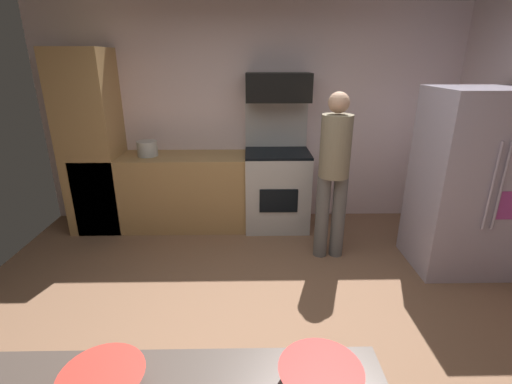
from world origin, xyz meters
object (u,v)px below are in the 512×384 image
at_px(person_cook, 334,169).
at_px(refrigerator, 469,183).
at_px(oven_range, 277,186).
at_px(mixing_bowl_large, 320,378).
at_px(mixing_bowl_prep, 103,383).
at_px(microwave, 278,87).
at_px(stock_pot, 147,149).

bearing_deg(person_cook, refrigerator, -8.93).
height_order(oven_range, person_cook, person_cook).
xyz_separation_m(mixing_bowl_large, mixing_bowl_prep, (-0.75, -0.00, -0.00)).
relative_size(microwave, refrigerator, 0.42).
bearing_deg(person_cook, oven_range, 122.79).
height_order(mixing_bowl_prep, stock_pot, stock_pot).
bearing_deg(microwave, oven_range, -90.00).
height_order(refrigerator, mixing_bowl_prep, refrigerator).
xyz_separation_m(refrigerator, stock_pot, (-3.30, 0.98, 0.11)).
distance_m(oven_range, person_cook, 1.03).
bearing_deg(microwave, mixing_bowl_large, -91.57).
bearing_deg(mixing_bowl_large, refrigerator, 50.99).
bearing_deg(refrigerator, oven_range, 150.99).
relative_size(mixing_bowl_large, stock_pot, 1.25).
height_order(refrigerator, person_cook, refrigerator).
distance_m(microwave, person_cook, 1.23).
height_order(microwave, refrigerator, microwave).
bearing_deg(mixing_bowl_prep, microwave, 75.93).
distance_m(person_cook, mixing_bowl_prep, 2.83).
bearing_deg(mixing_bowl_large, person_cook, 76.57).
xyz_separation_m(person_cook, mixing_bowl_prep, (-1.34, -2.49, -0.02)).
distance_m(refrigerator, person_cook, 1.28).
distance_m(mixing_bowl_large, stock_pot, 3.57).
bearing_deg(mixing_bowl_large, stock_pot, 113.82).
relative_size(microwave, mixing_bowl_large, 2.50).
xyz_separation_m(refrigerator, mixing_bowl_large, (-1.85, -2.29, 0.07)).
relative_size(person_cook, mixing_bowl_large, 5.76).
distance_m(microwave, stock_pot, 1.68).
bearing_deg(microwave, mixing_bowl_prep, -104.07).
bearing_deg(person_cook, mixing_bowl_prep, -118.33).
xyz_separation_m(microwave, stock_pot, (-1.53, -0.08, -0.69)).
distance_m(microwave, refrigerator, 2.21).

